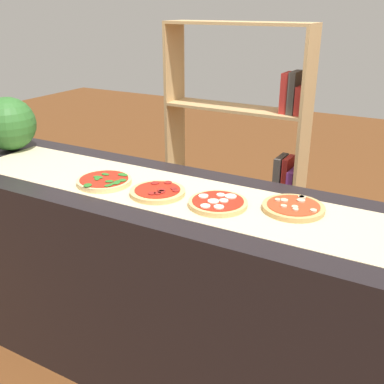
{
  "coord_description": "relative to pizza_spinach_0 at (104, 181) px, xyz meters",
  "views": [
    {
      "loc": [
        0.82,
        -1.47,
        1.62
      ],
      "look_at": [
        0.0,
        0.0,
        0.93
      ],
      "focal_mm": 42.77,
      "sensor_mm": 36.0,
      "label": 1
    }
  ],
  "objects": [
    {
      "name": "watermelon",
      "position": [
        -0.75,
        0.16,
        0.12
      ],
      "size": [
        0.28,
        0.28,
        0.28
      ],
      "primitive_type": "sphere",
      "color": "#2D6628",
      "rests_on": "counter"
    },
    {
      "name": "pizza_mozzarella_2",
      "position": [
        0.53,
        0.03,
        -0.0
      ],
      "size": [
        0.23,
        0.23,
        0.03
      ],
      "color": "#DBB26B",
      "rests_on": "parchment_paper"
    },
    {
      "name": "counter",
      "position": [
        0.39,
        0.06,
        -0.47
      ],
      "size": [
        2.65,
        0.63,
        0.91
      ],
      "primitive_type": "cube",
      "color": "black",
      "rests_on": "ground_plane"
    },
    {
      "name": "parchment_paper",
      "position": [
        0.39,
        0.06,
        -0.01
      ],
      "size": [
        2.18,
        0.4,
        0.0
      ],
      "primitive_type": "cube",
      "color": "beige",
      "rests_on": "counter"
    },
    {
      "name": "pizza_spinach_0",
      "position": [
        0.0,
        0.0,
        0.0
      ],
      "size": [
        0.23,
        0.24,
        0.03
      ],
      "color": "#E5C17F",
      "rests_on": "parchment_paper"
    },
    {
      "name": "ground_plane",
      "position": [
        0.39,
        0.06,
        -0.93
      ],
      "size": [
        12.0,
        12.0,
        0.0
      ],
      "primitive_type": "plane",
      "color": "brown"
    },
    {
      "name": "bookshelf",
      "position": [
        0.17,
        1.23,
        -0.25
      ],
      "size": [
        0.94,
        0.25,
        1.53
      ],
      "color": "tan",
      "rests_on": "ground_plane"
    },
    {
      "name": "pizza_pepperoni_1",
      "position": [
        0.26,
        0.01,
        -0.0
      ],
      "size": [
        0.22,
        0.22,
        0.03
      ],
      "color": "#DBB26B",
      "rests_on": "parchment_paper"
    },
    {
      "name": "pizza_mushroom_3",
      "position": [
        0.79,
        0.13,
        -0.0
      ],
      "size": [
        0.23,
        0.23,
        0.03
      ],
      "color": "tan",
      "rests_on": "parchment_paper"
    }
  ]
}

